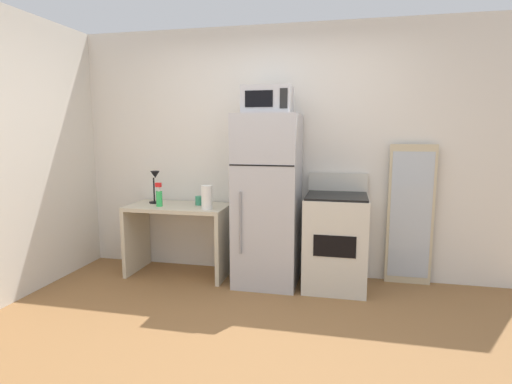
{
  "coord_description": "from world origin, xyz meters",
  "views": [
    {
      "loc": [
        0.74,
        -2.61,
        1.53
      ],
      "look_at": [
        -0.09,
        1.1,
        0.96
      ],
      "focal_mm": 28.62,
      "sensor_mm": 36.0,
      "label": 1
    }
  ],
  "objects_px": {
    "spray_bottle": "(159,197)",
    "microwave": "(268,100)",
    "coffee_mug": "(199,201)",
    "refrigerator": "(268,200)",
    "oven_range": "(335,241)",
    "desk_lamp": "(155,181)",
    "desk": "(179,227)",
    "leaning_mirror": "(410,215)",
    "paper_towel_roll": "(207,198)"
  },
  "relations": [
    {
      "from": "desk_lamp",
      "to": "paper_towel_roll",
      "type": "height_order",
      "value": "desk_lamp"
    },
    {
      "from": "spray_bottle",
      "to": "paper_towel_roll",
      "type": "bearing_deg",
      "value": -4.87
    },
    {
      "from": "coffee_mug",
      "to": "desk",
      "type": "bearing_deg",
      "value": -163.91
    },
    {
      "from": "paper_towel_roll",
      "to": "coffee_mug",
      "type": "bearing_deg",
      "value": 127.61
    },
    {
      "from": "microwave",
      "to": "leaning_mirror",
      "type": "bearing_deg",
      "value": 11.76
    },
    {
      "from": "desk",
      "to": "spray_bottle",
      "type": "height_order",
      "value": "spray_bottle"
    },
    {
      "from": "desk_lamp",
      "to": "refrigerator",
      "type": "xyz_separation_m",
      "value": [
        1.25,
        -0.08,
        -0.15
      ]
    },
    {
      "from": "desk",
      "to": "leaning_mirror",
      "type": "relative_size",
      "value": 0.75
    },
    {
      "from": "microwave",
      "to": "leaning_mirror",
      "type": "distance_m",
      "value": 1.81
    },
    {
      "from": "paper_towel_roll",
      "to": "refrigerator",
      "type": "distance_m",
      "value": 0.61
    },
    {
      "from": "desk",
      "to": "spray_bottle",
      "type": "xyz_separation_m",
      "value": [
        -0.17,
        -0.1,
        0.33
      ]
    },
    {
      "from": "desk",
      "to": "oven_range",
      "type": "xyz_separation_m",
      "value": [
        1.64,
        -0.02,
        -0.05
      ]
    },
    {
      "from": "spray_bottle",
      "to": "refrigerator",
      "type": "relative_size",
      "value": 0.15
    },
    {
      "from": "desk_lamp",
      "to": "coffee_mug",
      "type": "distance_m",
      "value": 0.53
    },
    {
      "from": "desk",
      "to": "coffee_mug",
      "type": "bearing_deg",
      "value": 16.09
    },
    {
      "from": "coffee_mug",
      "to": "microwave",
      "type": "height_order",
      "value": "microwave"
    },
    {
      "from": "coffee_mug",
      "to": "oven_range",
      "type": "bearing_deg",
      "value": -3.08
    },
    {
      "from": "paper_towel_roll",
      "to": "coffee_mug",
      "type": "xyz_separation_m",
      "value": [
        -0.16,
        0.21,
        -0.07
      ]
    },
    {
      "from": "refrigerator",
      "to": "microwave",
      "type": "height_order",
      "value": "microwave"
    },
    {
      "from": "spray_bottle",
      "to": "oven_range",
      "type": "bearing_deg",
      "value": 2.79
    },
    {
      "from": "coffee_mug",
      "to": "paper_towel_roll",
      "type": "bearing_deg",
      "value": -52.39
    },
    {
      "from": "paper_towel_roll",
      "to": "desk_lamp",
      "type": "bearing_deg",
      "value": 163.06
    },
    {
      "from": "desk_lamp",
      "to": "paper_towel_roll",
      "type": "relative_size",
      "value": 1.47
    },
    {
      "from": "spray_bottle",
      "to": "oven_range",
      "type": "height_order",
      "value": "oven_range"
    },
    {
      "from": "oven_range",
      "to": "refrigerator",
      "type": "bearing_deg",
      "value": -178.92
    },
    {
      "from": "desk",
      "to": "leaning_mirror",
      "type": "bearing_deg",
      "value": 5.79
    },
    {
      "from": "microwave",
      "to": "paper_towel_roll",
      "type": "bearing_deg",
      "value": -170.46
    },
    {
      "from": "paper_towel_roll",
      "to": "microwave",
      "type": "relative_size",
      "value": 0.52
    },
    {
      "from": "coffee_mug",
      "to": "refrigerator",
      "type": "xyz_separation_m",
      "value": [
        0.76,
        -0.09,
        0.05
      ]
    },
    {
      "from": "desk",
      "to": "leaning_mirror",
      "type": "xyz_separation_m",
      "value": [
        2.35,
        0.24,
        0.19
      ]
    },
    {
      "from": "leaning_mirror",
      "to": "paper_towel_roll",
      "type": "bearing_deg",
      "value": -168.9
    },
    {
      "from": "desk_lamp",
      "to": "spray_bottle",
      "type": "distance_m",
      "value": 0.24
    },
    {
      "from": "spray_bottle",
      "to": "microwave",
      "type": "xyz_separation_m",
      "value": [
        1.13,
        0.05,
        0.97
      ]
    },
    {
      "from": "desk_lamp",
      "to": "leaning_mirror",
      "type": "height_order",
      "value": "leaning_mirror"
    },
    {
      "from": "desk",
      "to": "paper_towel_roll",
      "type": "height_order",
      "value": "paper_towel_roll"
    },
    {
      "from": "desk",
      "to": "coffee_mug",
      "type": "xyz_separation_m",
      "value": [
        0.21,
        0.06,
        0.28
      ]
    },
    {
      "from": "leaning_mirror",
      "to": "microwave",
      "type": "bearing_deg",
      "value": -168.24
    },
    {
      "from": "coffee_mug",
      "to": "microwave",
      "type": "distance_m",
      "value": 1.28
    },
    {
      "from": "paper_towel_roll",
      "to": "leaning_mirror",
      "type": "bearing_deg",
      "value": 11.1
    },
    {
      "from": "desk",
      "to": "paper_towel_roll",
      "type": "distance_m",
      "value": 0.54
    },
    {
      "from": "refrigerator",
      "to": "oven_range",
      "type": "bearing_deg",
      "value": 1.08
    },
    {
      "from": "coffee_mug",
      "to": "leaning_mirror",
      "type": "bearing_deg",
      "value": 4.75
    },
    {
      "from": "desk_lamp",
      "to": "spray_bottle",
      "type": "height_order",
      "value": "desk_lamp"
    },
    {
      "from": "desk",
      "to": "refrigerator",
      "type": "relative_size",
      "value": 0.62
    },
    {
      "from": "coffee_mug",
      "to": "microwave",
      "type": "bearing_deg",
      "value": -8.33
    },
    {
      "from": "spray_bottle",
      "to": "coffee_mug",
      "type": "xyz_separation_m",
      "value": [
        0.38,
        0.16,
        -0.05
      ]
    },
    {
      "from": "desk_lamp",
      "to": "coffee_mug",
      "type": "relative_size",
      "value": 3.72
    },
    {
      "from": "paper_towel_roll",
      "to": "refrigerator",
      "type": "xyz_separation_m",
      "value": [
        0.59,
        0.12,
        -0.03
      ]
    },
    {
      "from": "desk",
      "to": "microwave",
      "type": "distance_m",
      "value": 1.62
    },
    {
      "from": "paper_towel_roll",
      "to": "spray_bottle",
      "type": "distance_m",
      "value": 0.54
    }
  ]
}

